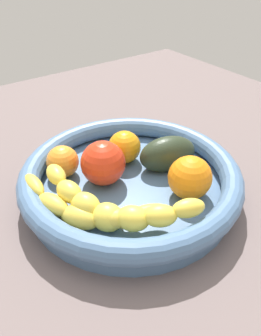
{
  "coord_description": "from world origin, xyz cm",
  "views": [
    {
      "loc": [
        34.73,
        -25.01,
        38.87
      ],
      "look_at": [
        0.0,
        0.0,
        8.34
      ],
      "focal_mm": 35.74,
      "sensor_mm": 36.0,
      "label": 1
    }
  ],
  "objects": [
    {
      "name": "banana_draped_right",
      "position": [
        3.26,
        -10.39,
        7.59
      ],
      "size": [
        19.29,
        14.55,
        3.98
      ],
      "color": "yellow",
      "rests_on": "fruit_bowl"
    },
    {
      "name": "orange_front",
      "position": [
        7.59,
        5.49,
        8.68
      ],
      "size": [
        6.67,
        6.67,
        6.67
      ],
      "primitive_type": "sphere",
      "color": "orange",
      "rests_on": "fruit_bowl"
    },
    {
      "name": "kitchen_counter",
      "position": [
        0.0,
        0.0,
        1.5
      ],
      "size": [
        120.0,
        120.0,
        3.0
      ],
      "primitive_type": "cube",
      "color": "#685A59",
      "rests_on": "ground"
    },
    {
      "name": "orange_mid_left",
      "position": [
        -8.36,
        -7.68,
        8.0
      ],
      "size": [
        5.32,
        5.32,
        5.32
      ],
      "primitive_type": "sphere",
      "color": "orange",
      "rests_on": "fruit_bowl"
    },
    {
      "name": "orange_mid_right",
      "position": [
        -5.87,
        2.94,
        8.19
      ],
      "size": [
        5.7,
        5.7,
        5.7
      ],
      "primitive_type": "sphere",
      "color": "orange",
      "rests_on": "fruit_bowl"
    },
    {
      "name": "banana_draped_left",
      "position": [
        5.69,
        -7.38,
        8.29
      ],
      "size": [
        21.16,
        14.88,
        5.33
      ],
      "color": "yellow",
      "rests_on": "fruit_bowl"
    },
    {
      "name": "fruit_bowl",
      "position": [
        0.0,
        0.0,
        6.01
      ],
      "size": [
        35.35,
        35.35,
        5.82
      ],
      "color": "#4C6E97",
      "rests_on": "kitchen_counter"
    },
    {
      "name": "avocado_dark",
      "position": [
        -0.47,
        7.71,
        8.05
      ],
      "size": [
        7.98,
        11.01,
        6.19
      ],
      "primitive_type": "ellipsoid",
      "rotation": [
        0.0,
        0.0,
        4.43
      ],
      "color": "#283422",
      "rests_on": "fruit_bowl"
    },
    {
      "name": "tomato_red",
      "position": [
        -2.95,
        -3.21,
        8.92
      ],
      "size": [
        7.16,
        7.16,
        7.16
      ],
      "primitive_type": "sphere",
      "color": "red",
      "rests_on": "fruit_bowl"
    }
  ]
}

